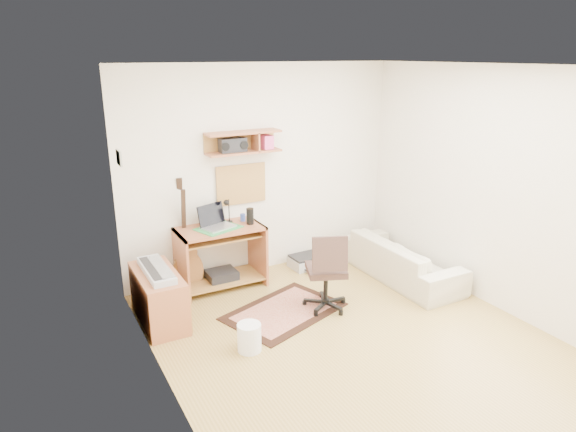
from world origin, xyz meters
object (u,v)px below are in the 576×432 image
task_chair (326,270)px  desk (221,257)px  printer (306,261)px  cabinet (159,297)px  sofa (402,253)px

task_chair → desk: bearing=149.1°
printer → cabinet: bearing=-168.5°
desk → sofa: (2.08, -0.82, -0.04)m
desk → task_chair: size_ratio=1.10×
cabinet → sofa: 2.98m
desk → sofa: desk is taller
task_chair → cabinet: bearing=-176.8°
task_chair → sofa: size_ratio=0.54×
task_chair → sofa: 1.30m
printer → sofa: bearing=-46.1°
cabinet → printer: 2.15m
cabinet → printer: size_ratio=2.22×
task_chair → printer: size_ratio=2.25×
task_chair → printer: 1.21m
task_chair → printer: bearing=92.4°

